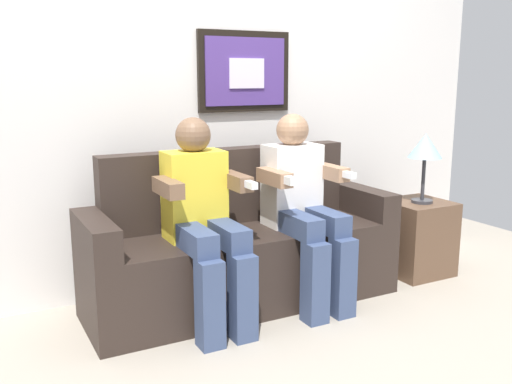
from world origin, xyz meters
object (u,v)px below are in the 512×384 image
at_px(couch, 242,251).
at_px(person_on_right, 303,203).
at_px(person_on_left, 203,215).
at_px(table_lamp, 425,149).
at_px(side_table_right, 416,237).

relative_size(couch, person_on_right, 1.66).
xyz_separation_m(person_on_left, table_lamp, (1.57, 0.02, 0.25)).
relative_size(couch, side_table_right, 3.68).
height_order(person_on_right, table_lamp, person_on_right).
height_order(couch, table_lamp, table_lamp).
bearing_deg(side_table_right, person_on_right, -176.33).
relative_size(couch, person_on_left, 1.66).
distance_m(person_on_left, side_table_right, 1.62).
bearing_deg(table_lamp, person_on_left, -179.20).
relative_size(couch, table_lamp, 4.00).
bearing_deg(table_lamp, couch, 173.46).
relative_size(person_on_right, side_table_right, 2.22).
bearing_deg(person_on_left, couch, 28.31).
xyz_separation_m(person_on_left, side_table_right, (1.58, 0.06, -0.36)).
distance_m(person_on_left, person_on_right, 0.62).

